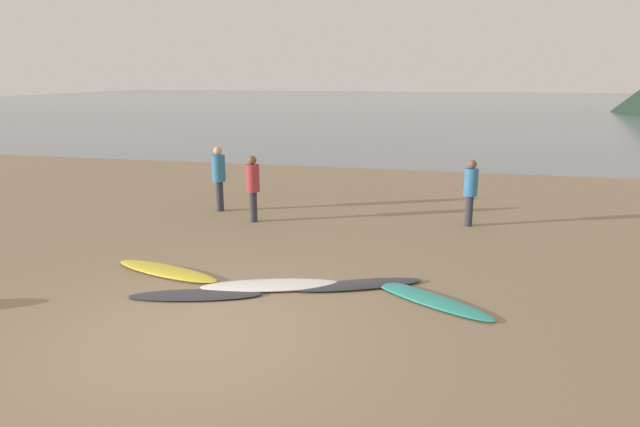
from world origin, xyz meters
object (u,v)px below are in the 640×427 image
object	(u,v)px
surfboard_2	(271,285)
person_1	(253,183)
person_0	(219,173)
person_2	(471,187)
surfboard_1	(196,295)
surfboard_3	(358,285)
surfboard_0	(166,271)
surfboard_4	(428,298)

from	to	relation	value
surfboard_2	person_1	bearing A→B (deg)	95.79
person_0	person_2	size ratio (longest dim) A/B	1.08
person_1	surfboard_1	bearing A→B (deg)	-45.28
person_0	person_1	xyz separation A→B (m)	(1.25, -0.85, -0.05)
surfboard_1	person_1	xyz separation A→B (m)	(-0.70, 4.72, 0.94)
surfboard_1	person_0	bearing A→B (deg)	93.35
person_0	surfboard_2	bearing A→B (deg)	-138.22
surfboard_3	surfboard_0	bearing A→B (deg)	157.93
surfboard_3	person_2	distance (m)	4.96
surfboard_0	surfboard_4	world-z (taller)	surfboard_0
person_0	surfboard_0	bearing A→B (deg)	-158.48
surfboard_0	person_2	bearing A→B (deg)	55.93
person_1	surfboard_0	bearing A→B (deg)	-58.21
person_0	surfboard_3	bearing A→B (deg)	-125.21
surfboard_3	person_0	size ratio (longest dim) A/B	1.33
surfboard_4	person_2	distance (m)	4.96
surfboard_1	person_0	distance (m)	5.98
surfboard_2	surfboard_4	bearing A→B (deg)	-16.65
surfboard_0	person_0	bearing A→B (deg)	116.97
surfboard_1	surfboard_0	bearing A→B (deg)	122.65
person_0	person_2	world-z (taller)	person_0
surfboard_4	person_1	world-z (taller)	person_1
surfboard_2	person_0	distance (m)	5.86
person_2	person_1	bearing A→B (deg)	158.10
surfboard_4	person_1	xyz separation A→B (m)	(-4.41, 4.01, 0.93)
surfboard_2	surfboard_4	xyz separation A→B (m)	(2.62, 0.06, -0.01)
surfboard_4	person_0	world-z (taller)	person_0
surfboard_3	person_0	world-z (taller)	person_0
surfboard_0	surfboard_2	bearing A→B (deg)	9.16
person_1	person_2	xyz separation A→B (m)	(5.15, 0.81, -0.02)
person_1	surfboard_4	bearing A→B (deg)	-6.01
surfboard_1	person_1	world-z (taller)	person_1
surfboard_3	surfboard_4	xyz separation A→B (m)	(1.19, -0.34, 0.00)
surfboard_3	surfboard_2	bearing A→B (deg)	170.81
surfboard_1	surfboard_3	world-z (taller)	surfboard_3
surfboard_2	person_2	xyz separation A→B (m)	(3.36, 4.88, 0.90)
surfboard_4	person_0	bearing A→B (deg)	171.92
surfboard_3	person_2	bearing A→B (deg)	41.86
surfboard_1	surfboard_2	size ratio (longest dim) A/B	0.90
surfboard_2	person_1	size ratio (longest dim) A/B	1.47
person_0	surfboard_4	bearing A→B (deg)	-120.58
surfboard_2	person_0	size ratio (longest dim) A/B	1.40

